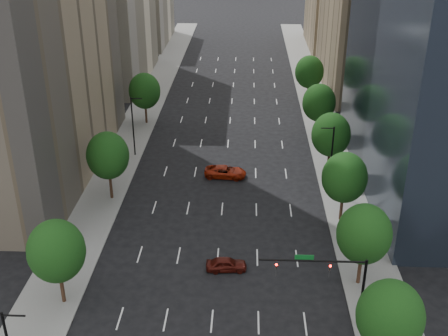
# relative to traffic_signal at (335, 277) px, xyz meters

# --- Properties ---
(sidewalk_left) EXTENTS (6.00, 200.00, 0.15)m
(sidewalk_left) POSITION_rel_traffic_signal_xyz_m (-26.03, 30.00, -5.10)
(sidewalk_left) COLOR slate
(sidewalk_left) RESTS_ON ground
(sidewalk_right) EXTENTS (6.00, 200.00, 0.15)m
(sidewalk_right) POSITION_rel_traffic_signal_xyz_m (4.97, 30.00, -5.10)
(sidewalk_right) COLOR slate
(sidewalk_right) RESTS_ON ground
(filler_left) EXTENTS (14.00, 26.00, 18.00)m
(filler_left) POSITION_rel_traffic_signal_xyz_m (-35.53, 106.00, 3.83)
(filler_left) COLOR beige
(filler_left) RESTS_ON ground
(parking_tan_right) EXTENTS (14.00, 30.00, 30.00)m
(parking_tan_right) POSITION_rel_traffic_signal_xyz_m (14.47, 70.00, 9.83)
(parking_tan_right) COLOR #8C7759
(parking_tan_right) RESTS_ON ground
(filler_right) EXTENTS (14.00, 26.00, 16.00)m
(filler_right) POSITION_rel_traffic_signal_xyz_m (14.47, 103.00, 2.83)
(filler_right) COLOR #8C7759
(filler_right) RESTS_ON ground
(tree_right_0) EXTENTS (5.20, 5.20, 8.39)m
(tree_right_0) POSITION_rel_traffic_signal_xyz_m (3.47, -5.00, 0.22)
(tree_right_0) COLOR #382316
(tree_right_0) RESTS_ON ground
(tree_right_1) EXTENTS (5.20, 5.20, 8.75)m
(tree_right_1) POSITION_rel_traffic_signal_xyz_m (3.47, 6.00, 0.58)
(tree_right_1) COLOR #382316
(tree_right_1) RESTS_ON ground
(tree_right_2) EXTENTS (5.20, 5.20, 8.61)m
(tree_right_2) POSITION_rel_traffic_signal_xyz_m (3.47, 18.00, 0.43)
(tree_right_2) COLOR #382316
(tree_right_2) RESTS_ON ground
(tree_right_3) EXTENTS (5.20, 5.20, 8.89)m
(tree_right_3) POSITION_rel_traffic_signal_xyz_m (3.47, 30.00, 0.72)
(tree_right_3) COLOR #382316
(tree_right_3) RESTS_ON ground
(tree_right_4) EXTENTS (5.20, 5.20, 8.46)m
(tree_right_4) POSITION_rel_traffic_signal_xyz_m (3.47, 44.00, 0.29)
(tree_right_4) COLOR #382316
(tree_right_4) RESTS_ON ground
(tree_right_5) EXTENTS (5.20, 5.20, 8.75)m
(tree_right_5) POSITION_rel_traffic_signal_xyz_m (3.47, 60.00, 0.58)
(tree_right_5) COLOR #382316
(tree_right_5) RESTS_ON ground
(tree_left_0) EXTENTS (5.20, 5.20, 8.75)m
(tree_left_0) POSITION_rel_traffic_signal_xyz_m (-24.53, 2.00, 0.58)
(tree_left_0) COLOR #382316
(tree_left_0) RESTS_ON ground
(tree_left_1) EXTENTS (5.20, 5.20, 8.97)m
(tree_left_1) POSITION_rel_traffic_signal_xyz_m (-24.53, 22.00, 0.79)
(tree_left_1) COLOR #382316
(tree_left_1) RESTS_ON ground
(tree_left_2) EXTENTS (5.20, 5.20, 8.68)m
(tree_left_2) POSITION_rel_traffic_signal_xyz_m (-24.53, 48.00, 0.50)
(tree_left_2) COLOR #382316
(tree_left_2) RESTS_ON ground
(streetlight_rn) EXTENTS (1.70, 0.20, 9.00)m
(streetlight_rn) POSITION_rel_traffic_signal_xyz_m (2.91, 25.00, -0.33)
(streetlight_rn) COLOR black
(streetlight_rn) RESTS_ON ground
(streetlight_ln) EXTENTS (1.70, 0.20, 9.00)m
(streetlight_ln) POSITION_rel_traffic_signal_xyz_m (-23.96, 35.00, -0.33)
(streetlight_ln) COLOR black
(streetlight_ln) RESTS_ON ground
(traffic_signal) EXTENTS (9.12, 0.40, 7.38)m
(traffic_signal) POSITION_rel_traffic_signal_xyz_m (0.00, 0.00, 0.00)
(traffic_signal) COLOR black
(traffic_signal) RESTS_ON ground
(car_maroon) EXTENTS (4.25, 2.00, 1.41)m
(car_maroon) POSITION_rel_traffic_signal_xyz_m (-9.53, 7.69, -4.47)
(car_maroon) COLOR #45110B
(car_maroon) RESTS_ON ground
(car_red_far) EXTENTS (5.81, 3.03, 1.56)m
(car_red_far) POSITION_rel_traffic_signal_xyz_m (-10.48, 28.64, -4.39)
(car_red_far) COLOR maroon
(car_red_far) RESTS_ON ground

